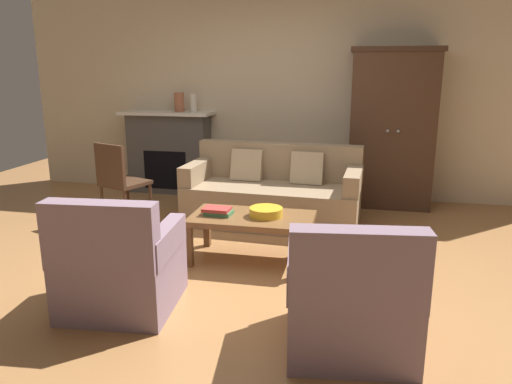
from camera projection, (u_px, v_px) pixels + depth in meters
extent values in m
plane|color=#B27A47|center=(238.00, 262.00, 4.47)|extent=(9.60, 9.60, 0.00)
cube|color=beige|center=(284.00, 91.00, 6.53)|extent=(7.20, 0.10, 2.80)
cube|color=#4C4947|center=(169.00, 153.00, 6.83)|extent=(1.10, 0.36, 1.08)
cube|color=black|center=(165.00, 170.00, 6.70)|extent=(0.60, 0.01, 0.52)
cube|color=white|center=(167.00, 113.00, 6.67)|extent=(1.26, 0.48, 0.04)
cube|color=#472D1E|center=(391.00, 131.00, 6.05)|extent=(1.00, 0.52, 1.88)
cube|color=#3C271A|center=(397.00, 49.00, 5.81)|extent=(1.06, 0.55, 0.06)
sphere|color=#ADAFB5|center=(388.00, 131.00, 5.80)|extent=(0.04, 0.04, 0.04)
sphere|color=#ADAFB5|center=(398.00, 131.00, 5.77)|extent=(0.04, 0.04, 0.04)
cube|color=#937A5B|center=(272.00, 204.00, 5.50)|extent=(1.94, 0.94, 0.44)
cube|color=#937A5B|center=(279.00, 161.00, 5.71)|extent=(1.91, 0.28, 0.42)
cube|color=#937A5B|center=(198.00, 171.00, 5.64)|extent=(0.20, 0.81, 0.22)
cube|color=#937A5B|center=(354.00, 180.00, 5.20)|extent=(0.20, 0.81, 0.22)
cube|color=tan|center=(247.00, 165.00, 5.68)|extent=(0.37, 0.20, 0.37)
cube|color=tan|center=(307.00, 168.00, 5.50)|extent=(0.37, 0.20, 0.37)
cube|color=brown|center=(252.00, 218.00, 4.42)|extent=(1.10, 0.60, 0.05)
cube|color=brown|center=(189.00, 246.00, 4.33)|extent=(0.06, 0.06, 0.37)
cube|color=brown|center=(305.00, 255.00, 4.12)|extent=(0.06, 0.06, 0.37)
cube|color=brown|center=(207.00, 228.00, 4.82)|extent=(0.06, 0.06, 0.37)
cube|color=brown|center=(311.00, 235.00, 4.61)|extent=(0.06, 0.06, 0.37)
cylinder|color=gold|center=(266.00, 212.00, 4.39)|extent=(0.30, 0.30, 0.08)
cube|color=#427A4C|center=(219.00, 213.00, 4.44)|extent=(0.25, 0.18, 0.04)
cube|color=#B73833|center=(217.00, 209.00, 4.43)|extent=(0.25, 0.18, 0.03)
cylinder|color=#A86042|center=(179.00, 102.00, 6.59)|extent=(0.13, 0.13, 0.25)
cylinder|color=beige|center=(193.00, 103.00, 6.56)|extent=(0.09, 0.09, 0.24)
cube|color=gray|center=(123.00, 279.00, 3.62)|extent=(0.82, 0.82, 0.42)
cube|color=gray|center=(100.00, 236.00, 3.21)|extent=(0.77, 0.22, 0.46)
cube|color=gray|center=(165.00, 241.00, 3.50)|extent=(0.18, 0.71, 0.20)
cube|color=gray|center=(77.00, 237.00, 3.58)|extent=(0.18, 0.71, 0.20)
cube|color=gray|center=(349.00, 314.00, 3.10)|extent=(0.85, 0.85, 0.42)
cube|color=gray|center=(358.00, 269.00, 2.69)|extent=(0.77, 0.25, 0.46)
cube|color=gray|center=(406.00, 271.00, 2.99)|extent=(0.21, 0.71, 0.20)
cube|color=gray|center=(297.00, 267.00, 3.05)|extent=(0.21, 0.71, 0.20)
cube|color=#472D1E|center=(125.00, 183.00, 5.59)|extent=(0.57, 0.57, 0.04)
cylinder|color=#472D1E|center=(151.00, 201.00, 5.70)|extent=(0.04, 0.04, 0.41)
cylinder|color=#472D1E|center=(128.00, 196.00, 5.90)|extent=(0.04, 0.04, 0.41)
cylinder|color=#472D1E|center=(125.00, 209.00, 5.39)|extent=(0.04, 0.04, 0.41)
cylinder|color=#472D1E|center=(102.00, 203.00, 5.60)|extent=(0.04, 0.04, 0.41)
cube|color=#472D1E|center=(110.00, 165.00, 5.37)|extent=(0.42, 0.20, 0.45)
ellipsoid|color=beige|center=(102.00, 223.00, 4.76)|extent=(0.45, 0.37, 0.22)
sphere|color=beige|center=(116.00, 222.00, 4.59)|extent=(0.15, 0.15, 0.15)
cylinder|color=beige|center=(116.00, 242.00, 4.77)|extent=(0.06, 0.06, 0.14)
cylinder|color=beige|center=(106.00, 245.00, 4.69)|extent=(0.06, 0.06, 0.14)
cylinder|color=beige|center=(102.00, 236.00, 4.92)|extent=(0.06, 0.06, 0.14)
cylinder|color=beige|center=(92.00, 239.00, 4.84)|extent=(0.06, 0.06, 0.14)
sphere|color=beige|center=(90.00, 216.00, 4.90)|extent=(0.06, 0.06, 0.06)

